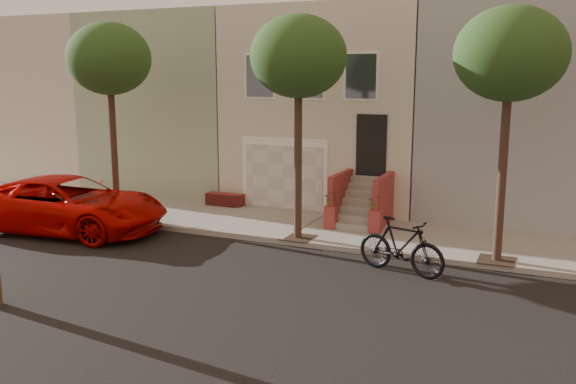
% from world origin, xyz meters
% --- Properties ---
extents(ground, '(90.00, 90.00, 0.00)m').
position_xyz_m(ground, '(0.00, 0.00, 0.00)').
color(ground, black).
rests_on(ground, ground).
extents(sidewalk, '(40.00, 3.70, 0.15)m').
position_xyz_m(sidewalk, '(0.00, 5.35, 0.07)').
color(sidewalk, gray).
rests_on(sidewalk, ground).
extents(house_row, '(33.10, 11.70, 7.00)m').
position_xyz_m(house_row, '(0.00, 11.19, 3.64)').
color(house_row, '#BEB6A2').
rests_on(house_row, sidewalk).
extents(tree_left, '(2.70, 2.57, 6.30)m').
position_xyz_m(tree_left, '(-5.50, 3.90, 5.26)').
color(tree_left, '#2D2116').
rests_on(tree_left, sidewalk).
extents(tree_mid, '(2.70, 2.57, 6.30)m').
position_xyz_m(tree_mid, '(1.00, 3.90, 5.26)').
color(tree_mid, '#2D2116').
rests_on(tree_mid, sidewalk).
extents(tree_right, '(2.70, 2.57, 6.30)m').
position_xyz_m(tree_right, '(6.50, 3.90, 5.26)').
color(tree_right, '#2D2116').
rests_on(tree_right, sidewalk).
extents(pickup_truck, '(6.46, 3.51, 1.72)m').
position_xyz_m(pickup_truck, '(-5.99, 2.20, 0.86)').
color(pickup_truck, '#BC0400').
rests_on(pickup_truck, ground).
extents(motorcycle, '(2.41, 1.23, 1.39)m').
position_xyz_m(motorcycle, '(4.39, 2.34, 0.70)').
color(motorcycle, black).
rests_on(motorcycle, ground).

